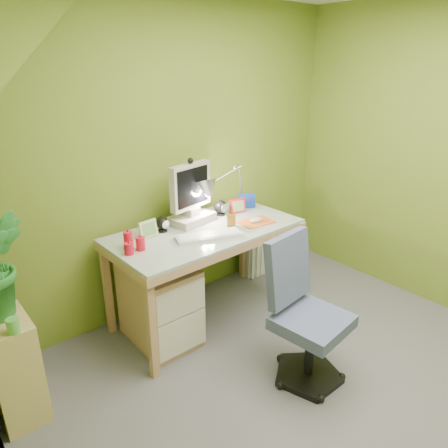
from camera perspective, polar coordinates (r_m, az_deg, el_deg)
floor at (r=2.79m, az=14.37°, el=-22.68°), size 3.20×3.20×0.01m
wall_back at (r=3.26m, az=-6.83°, el=8.72°), size 3.20×0.01×2.40m
wall_left at (r=1.29m, az=-28.17°, el=-14.71°), size 0.01×3.20×2.40m
slope_ceiling at (r=1.30m, az=-6.04°, el=18.71°), size 1.10×3.20×1.10m
desk at (r=3.21m, az=-2.44°, el=-7.01°), size 1.44×0.74×0.76m
monitor at (r=3.10m, az=-4.66°, el=4.96°), size 0.43×0.30×0.54m
speaker_left at (r=3.01m, az=-8.51°, el=-0.04°), size 0.10×0.10×0.11m
speaker_right at (r=3.30m, az=-0.53°, el=2.28°), size 0.12×0.12×0.13m
keyboard at (r=2.90m, az=-2.13°, el=-1.65°), size 0.49×0.29×0.02m
mousepad at (r=3.18m, az=4.44°, el=0.29°), size 0.27×0.21×0.01m
mouse at (r=3.17m, az=4.45°, el=0.56°), size 0.13×0.10×0.04m
amber_tumbler at (r=3.08m, az=1.01°, el=0.44°), size 0.07×0.07×0.09m
candle_cluster at (r=2.74m, az=-12.72°, el=-2.47°), size 0.16×0.14×0.12m
photo_frame_red at (r=3.36m, az=1.89°, el=2.55°), size 0.14×0.05×0.12m
photo_frame_blue at (r=3.48m, az=3.18°, el=3.25°), size 0.14×0.08×0.12m
photo_frame_green at (r=2.93m, az=-10.46°, el=-0.67°), size 0.14×0.04×0.12m
desk_lamp at (r=3.36m, az=1.64°, el=6.48°), size 0.52×0.23×0.56m
side_ledge at (r=2.71m, az=-27.09°, el=-17.38°), size 0.23×0.36×0.63m
green_cup at (r=2.39m, az=-27.18°, el=-12.43°), size 0.07×0.07×0.08m
task_chair at (r=2.65m, az=12.13°, el=-13.06°), size 0.52×0.52×0.85m
radiator at (r=4.00m, az=5.01°, el=-4.32°), size 0.37×0.20×0.36m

